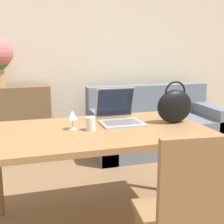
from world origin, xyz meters
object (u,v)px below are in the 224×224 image
Objects in this scene: laptop at (118,113)px; drinking_glass at (91,124)px; couch at (155,128)px; chair at (188,212)px; wine_glass at (72,116)px; handbag at (175,106)px.

laptop reaches higher than drinking_glass.
laptop is (-0.95, -1.35, 0.55)m from couch.
chair is at bearing -87.14° from laptop.
wine_glass reaches higher than drinking_glass.
wine_glass is at bearing 121.74° from chair.
handbag is (0.35, 0.84, 0.37)m from chair.
handbag reaches higher than chair.
drinking_glass is (-0.26, -0.18, -0.02)m from laptop.
handbag reaches higher than couch.
drinking_glass is (-0.31, 0.82, 0.28)m from chair.
drinking_glass is at bearing -145.69° from laptop.
couch is at bearing 54.80° from laptop.
handbag is (0.67, 0.02, 0.09)m from drinking_glass.
laptop is at bearing 158.86° from handbag.
chair is 1.04m from wine_glass.
couch is 12.05× the size of wine_glass.
wine_glass reaches higher than couch.
drinking_glass is 0.67m from handbag.
chair is 2.53m from couch.
handbag is at bearing -109.98° from couch.
drinking_glass is 0.68× the size of wine_glass.
drinking_glass is 0.14m from wine_glass.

